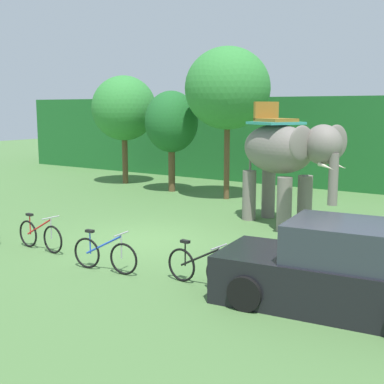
% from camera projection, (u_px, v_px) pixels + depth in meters
% --- Properties ---
extents(ground_plane, '(80.00, 80.00, 0.00)m').
position_uv_depth(ground_plane, '(142.00, 240.00, 14.16)').
color(ground_plane, '#4C753D').
extents(foliage_hedge, '(36.00, 6.00, 4.09)m').
position_uv_depth(foliage_hedge, '(327.00, 139.00, 25.65)').
color(foliage_hedge, '#1E6028').
rests_on(foliage_hedge, ground).
extents(tree_center_right, '(3.03, 3.03, 5.08)m').
position_uv_depth(tree_center_right, '(124.00, 108.00, 24.29)').
color(tree_center_right, brown).
rests_on(tree_center_right, ground).
extents(tree_center, '(2.28, 2.28, 4.31)m').
position_uv_depth(tree_center, '(171.00, 122.00, 22.00)').
color(tree_center, brown).
rests_on(tree_center, ground).
extents(tree_far_left, '(3.30, 3.30, 5.92)m').
position_uv_depth(tree_far_left, '(228.00, 89.00, 19.93)').
color(tree_far_left, brown).
rests_on(tree_far_left, ground).
extents(elephant, '(4.12, 3.11, 3.78)m').
position_uv_depth(elephant, '(284.00, 154.00, 15.57)').
color(elephant, slate).
rests_on(elephant, ground).
extents(bike_red, '(1.71, 0.52, 0.92)m').
position_uv_depth(bike_red, '(40.00, 235.00, 13.15)').
color(bike_red, black).
rests_on(bike_red, ground).
extents(bike_blue, '(1.70, 0.52, 0.92)m').
position_uv_depth(bike_blue, '(105.00, 255.00, 11.43)').
color(bike_blue, black).
rests_on(bike_blue, ground).
extents(bike_black, '(1.71, 0.52, 0.92)m').
position_uv_depth(bike_black, '(200.00, 268.00, 10.47)').
color(bike_black, black).
rests_on(bike_black, ground).
extents(parked_car, '(4.38, 2.34, 1.60)m').
position_uv_depth(parked_car, '(337.00, 273.00, 9.31)').
color(parked_car, black).
rests_on(parked_car, ground).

